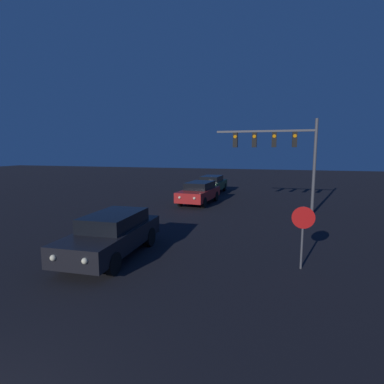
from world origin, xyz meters
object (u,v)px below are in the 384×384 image
at_px(car_near, 112,234).
at_px(car_mid, 199,192).
at_px(stop_sign, 303,226).
at_px(traffic_signal_mast, 280,147).
at_px(car_far, 212,184).

height_order(car_near, car_mid, same).
bearing_deg(car_near, stop_sign, -176.54).
bearing_deg(traffic_signal_mast, stop_sign, -85.15).
bearing_deg(stop_sign, car_far, 111.77).
height_order(car_near, stop_sign, stop_sign).
bearing_deg(car_far, car_near, -88.56).
bearing_deg(stop_sign, car_mid, 120.22).
bearing_deg(car_mid, traffic_signal_mast, 166.29).
bearing_deg(car_mid, car_near, 92.67).
bearing_deg(car_near, car_far, -92.00).
xyz_separation_m(car_mid, stop_sign, (6.21, -10.66, 0.59)).
bearing_deg(car_far, car_mid, -85.85).
distance_m(car_near, car_mid, 11.31).
xyz_separation_m(car_far, stop_sign, (6.50, -16.28, 0.59)).
bearing_deg(traffic_signal_mast, car_near, -120.54).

